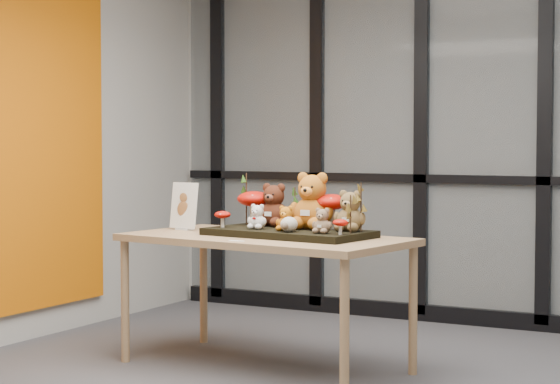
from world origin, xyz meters
The scene contains 23 objects.
room_shell centered at (0.00, 0.00, 1.68)m, with size 5.00×5.00×5.00m.
glass_partition centered at (0.00, 2.47, 1.42)m, with size 4.90×0.06×2.78m.
orange_panel centered at (-2.47, 0.30, 1.40)m, with size 0.02×2.00×2.40m, color #D96507.
display_table centered at (-0.70, 0.57, 0.71)m, with size 1.75×1.04×0.77m.
diorama_tray centered at (-0.57, 0.61, 0.80)m, with size 0.95×0.48×0.04m, color black.
bear_pooh_yellow centered at (-0.46, 0.70, 1.00)m, with size 0.28×0.25×0.36m, color #BC6619, non-canonical shape.
bear_brown_medium centered at (-0.75, 0.76, 0.96)m, with size 0.22×0.20×0.28m, color #461D0F, non-canonical shape.
bear_tan_back centered at (-0.21, 0.67, 0.94)m, with size 0.20×0.18×0.26m, color brown, non-canonical shape.
bear_small_yellow centered at (-0.54, 0.52, 0.90)m, with size 0.12×0.11×0.16m, color #CE6B11, non-canonical shape.
bear_white_bow centered at (-0.74, 0.55, 0.90)m, with size 0.12×0.11×0.16m, color white, non-canonical shape.
bear_beige_small centered at (-0.29, 0.48, 0.89)m, with size 0.12×0.11×0.16m, color #896A4D, non-canonical shape.
plush_cream_hedgehog centered at (-0.49, 0.46, 0.86)m, with size 0.07×0.07×0.10m, color beige, non-canonical shape.
mushroom_back_left centered at (-0.90, 0.78, 0.93)m, with size 0.20×0.20×0.23m, color #AC0E05, non-canonical shape.
mushroom_back_right centered at (-0.36, 0.74, 0.93)m, with size 0.20×0.20×0.22m, color #AC0E05, non-canonical shape.
mushroom_front_left centered at (-0.98, 0.54, 0.87)m, with size 0.10×0.10×0.11m, color #AC0E05, non-canonical shape.
mushroom_front_right centered at (-0.17, 0.45, 0.86)m, with size 0.08×0.08×0.09m, color #AC0E05, non-canonical shape.
sprig_green_far_left centered at (-0.96, 0.79, 0.97)m, with size 0.05×0.05×0.31m, color #133D0D, non-canonical shape.
sprig_green_mid_left centered at (-0.84, 0.83, 0.94)m, with size 0.05×0.05×0.24m, color #133D0D, non-canonical shape.
sprig_dry_far_right centered at (-0.14, 0.66, 0.96)m, with size 0.05×0.05×0.28m, color brown, non-canonical shape.
sprig_dry_mid_right centered at (-0.14, 0.54, 0.92)m, with size 0.05×0.05×0.21m, color brown, non-canonical shape.
sprig_green_centre centered at (-0.63, 0.81, 0.93)m, with size 0.05×0.05×0.23m, color #133D0D, non-canonical shape.
sign_holder centered at (-1.34, 0.68, 0.91)m, with size 0.21×0.08×0.29m.
label_card centered at (-0.70, 0.23, 0.78)m, with size 0.09×0.03×0.00m, color white.
Camera 1 is at (2.14, -4.55, 1.34)m, focal length 65.00 mm.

